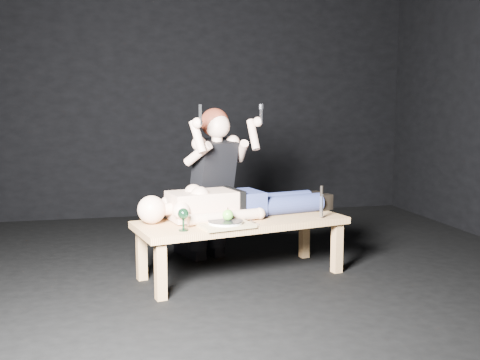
{
  "coord_description": "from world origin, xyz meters",
  "views": [
    {
      "loc": [
        -1.09,
        -4.07,
        1.31
      ],
      "look_at": [
        -0.17,
        -0.02,
        0.75
      ],
      "focal_mm": 40.55,
      "sensor_mm": 36.0,
      "label": 1
    }
  ],
  "objects_px": {
    "kneeling_woman": "(209,183)",
    "goblet": "(183,219)",
    "table": "(241,248)",
    "lying_man": "(240,199)",
    "carving_knife": "(321,202)",
    "serving_tray": "(225,225)"
  },
  "relations": [
    {
      "from": "kneeling_woman",
      "to": "goblet",
      "type": "xyz_separation_m",
      "value": [
        -0.32,
        -0.82,
        -0.14
      ]
    },
    {
      "from": "kneeling_woman",
      "to": "table",
      "type": "bearing_deg",
      "value": -95.55
    },
    {
      "from": "lying_man",
      "to": "carving_knife",
      "type": "distance_m",
      "value": 0.64
    },
    {
      "from": "carving_knife",
      "to": "goblet",
      "type": "bearing_deg",
      "value": 177.63
    },
    {
      "from": "serving_tray",
      "to": "table",
      "type": "bearing_deg",
      "value": 53.08
    },
    {
      "from": "kneeling_woman",
      "to": "serving_tray",
      "type": "distance_m",
      "value": 0.78
    },
    {
      "from": "lying_man",
      "to": "kneeling_woman",
      "type": "height_order",
      "value": "kneeling_woman"
    },
    {
      "from": "table",
      "to": "goblet",
      "type": "bearing_deg",
      "value": -161.68
    },
    {
      "from": "kneeling_woman",
      "to": "carving_knife",
      "type": "relative_size",
      "value": 5.26
    },
    {
      "from": "table",
      "to": "lying_man",
      "type": "bearing_deg",
      "value": 68.75
    },
    {
      "from": "serving_tray",
      "to": "carving_knife",
      "type": "height_order",
      "value": "carving_knife"
    },
    {
      "from": "lying_man",
      "to": "carving_knife",
      "type": "bearing_deg",
      "value": -33.45
    },
    {
      "from": "kneeling_woman",
      "to": "carving_knife",
      "type": "height_order",
      "value": "kneeling_woman"
    },
    {
      "from": "lying_man",
      "to": "goblet",
      "type": "bearing_deg",
      "value": -152.41
    },
    {
      "from": "goblet",
      "to": "carving_knife",
      "type": "distance_m",
      "value": 1.12
    },
    {
      "from": "serving_tray",
      "to": "carving_knife",
      "type": "xyz_separation_m",
      "value": [
        0.79,
        0.14,
        0.12
      ]
    },
    {
      "from": "lying_man",
      "to": "carving_knife",
      "type": "relative_size",
      "value": 6.44
    },
    {
      "from": "kneeling_woman",
      "to": "carving_knife",
      "type": "xyz_separation_m",
      "value": [
        0.78,
        -0.62,
        -0.09
      ]
    },
    {
      "from": "lying_man",
      "to": "kneeling_woman",
      "type": "xyz_separation_m",
      "value": [
        -0.19,
        0.39,
        0.09
      ]
    },
    {
      "from": "carving_knife",
      "to": "serving_tray",
      "type": "bearing_deg",
      "value": 177.14
    },
    {
      "from": "serving_tray",
      "to": "goblet",
      "type": "xyz_separation_m",
      "value": [
        -0.31,
        -0.06,
        0.07
      ]
    },
    {
      "from": "table",
      "to": "goblet",
      "type": "relative_size",
      "value": 10.06
    }
  ]
}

